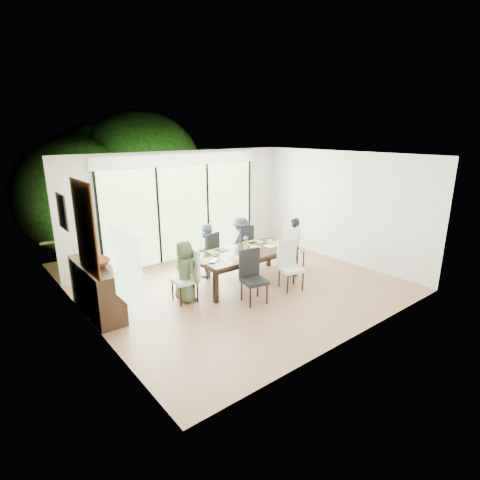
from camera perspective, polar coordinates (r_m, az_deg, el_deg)
floor at (r=7.83m, az=1.15°, el=-7.48°), size 6.00×5.00×0.01m
ceiling at (r=7.18m, az=1.28°, el=12.73°), size 6.00×5.00×0.01m
wall_back at (r=9.40m, az=-8.67°, el=5.08°), size 6.00×0.02×2.70m
wall_front at (r=5.77m, az=17.41°, el=-2.69°), size 6.00×0.02×2.70m
wall_left at (r=6.00m, az=-21.47°, el=-2.38°), size 0.02×5.00×2.70m
wall_right at (r=9.56m, az=15.26°, el=4.87°), size 0.02×5.00×2.70m
glass_doors at (r=9.40m, az=-8.51°, el=4.15°), size 4.20×0.02×2.30m
blinds_header at (r=9.21m, az=-8.82°, el=12.07°), size 4.40×0.06×0.28m
mullion_a at (r=8.56m, az=-20.67°, el=2.06°), size 0.05×0.04×2.30m
mullion_b at (r=9.07m, az=-12.29°, el=3.50°), size 0.05×0.04×2.30m
mullion_c at (r=9.75m, az=-4.93°, el=4.71°), size 0.05×0.04×2.30m
mullion_d at (r=10.58m, az=1.40°, el=5.68°), size 0.05×0.04×2.30m
side_window at (r=4.88m, az=-16.86°, el=-4.25°), size 0.02×0.90×1.00m
deck at (r=10.51m, az=-10.80°, el=-1.72°), size 6.00×1.80×0.10m
rail_top at (r=11.04m, az=-12.93°, el=2.26°), size 6.00×0.08×0.06m
foliage_left at (r=11.19m, az=-23.86°, el=6.12°), size 3.20×3.20×3.20m
foliage_mid at (r=12.42m, az=-14.93°, el=9.53°), size 4.00×4.00×4.00m
foliage_right at (r=12.65m, az=-5.73°, el=7.64°), size 2.80×2.80×2.80m
foliage_far at (r=12.73m, az=-20.32°, el=8.41°), size 3.60×3.60×3.60m
table_top at (r=7.93m, az=0.84°, el=-1.92°), size 2.24×1.02×0.06m
table_apron at (r=7.96m, az=0.84°, el=-2.49°), size 2.05×0.84×0.09m
table_leg_fl at (r=7.13m, az=-3.71°, el=-7.14°), size 0.08×0.08×0.64m
table_leg_fr at (r=8.46m, az=8.36°, el=-3.43°), size 0.08×0.08×0.64m
table_leg_bl at (r=7.80m, az=-7.37°, el=-5.13°), size 0.08×0.08×0.64m
table_leg_br at (r=9.03m, az=4.39°, el=-2.01°), size 0.08×0.08×0.64m
chair_left_end at (r=7.19m, az=-8.48°, el=-5.45°), size 0.46×0.46×1.02m
chair_right_end at (r=8.97m, az=8.25°, el=-0.98°), size 0.54×0.54×1.02m
chair_far_left at (r=8.38m, az=-5.25°, el=-2.12°), size 0.53×0.53×1.02m
chair_far_right at (r=8.94m, az=0.09°, el=-0.86°), size 0.46×0.46×1.02m
chair_near_left at (r=7.06m, az=2.20°, el=-5.66°), size 0.51×0.51×1.02m
chair_near_right at (r=7.71m, az=7.84°, el=-3.87°), size 0.53×0.53×1.02m
person_left_end at (r=7.16m, az=-8.37°, el=-4.75°), size 0.41×0.59×1.20m
person_right_end at (r=8.93m, az=8.19°, el=-0.47°), size 0.38×0.58×1.20m
person_far_left at (r=8.34m, az=-5.19°, el=-1.58°), size 0.63×0.48×1.20m
person_far_right at (r=8.90m, az=0.17°, el=-0.35°), size 0.60×0.42×1.20m
placemat_left at (r=7.39m, az=-4.86°, el=-3.13°), size 0.41×0.30×0.01m
placemat_right at (r=8.53m, az=5.77°, el=-0.46°), size 0.41×0.30×0.01m
placemat_far_l at (r=7.97m, az=-3.49°, el=-1.64°), size 0.41×0.30×0.01m
placemat_far_r at (r=8.56m, az=1.98°, el=-0.35°), size 0.41×0.30×0.01m
placemat_paper at (r=7.38m, az=-0.98°, el=-3.10°), size 0.41×0.30×0.01m
tablet_far_l at (r=7.98m, az=-2.70°, el=-1.53°), size 0.24×0.17×0.01m
tablet_far_r at (r=8.49m, az=1.94°, el=-0.43°), size 0.22×0.16×0.01m
papers at (r=8.33m, az=4.78°, el=-0.86°), size 0.28×0.20×0.00m
platter_base at (r=7.37m, az=-0.98°, el=-3.00°), size 0.24×0.24×0.02m
platter_snacks at (r=7.37m, az=-0.98°, el=-2.88°), size 0.19×0.19×0.01m
vase at (r=7.98m, az=0.89°, el=-1.19°), size 0.07×0.07×0.11m
hyacinth_stems at (r=7.94m, az=0.89°, el=-0.42°), size 0.04×0.04×0.15m
hyacinth_blooms at (r=7.92m, az=0.90°, el=0.22°), size 0.10×0.10×0.10m
laptop at (r=7.36m, az=-3.78°, el=-3.11°), size 0.36×0.35×0.02m
cup_a at (r=7.63m, az=-3.94°, el=-2.15°), size 0.16×0.16×0.09m
cup_b at (r=7.93m, az=2.14°, el=-1.40°), size 0.10×0.10×0.09m
cup_c at (r=8.49m, az=4.58°, el=-0.23°), size 0.16×0.16×0.09m
book at (r=8.11m, az=1.98°, el=-1.24°), size 0.18×0.23×0.02m
sideboard at (r=7.16m, az=-21.01°, el=-6.97°), size 0.46×1.62×0.91m
bowl at (r=6.89m, az=-21.18°, el=-3.30°), size 0.48×0.48×0.12m
candlestick_base at (r=7.32m, az=-22.25°, el=-2.63°), size 0.10×0.10×0.04m
candlestick_shaft at (r=7.15m, az=-22.80°, el=2.22°), size 0.02×0.02×1.27m
candlestick_pan at (r=7.04m, az=-23.36°, el=7.18°), size 0.10×0.10×0.03m
candle at (r=7.03m, az=-23.41°, el=7.67°), size 0.04×0.04×0.10m
tapestry at (r=6.28m, az=-22.58°, el=1.66°), size 0.02×1.00×1.50m
art_frame at (r=7.51m, az=-25.50°, el=3.94°), size 0.03×0.55×0.65m
art_canvas at (r=7.51m, az=-25.35°, el=3.96°), size 0.01×0.45×0.55m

